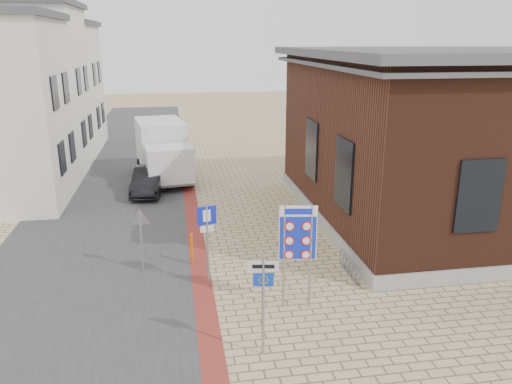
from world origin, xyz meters
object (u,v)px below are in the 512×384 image
object	(u,v)px
essen_sign	(263,289)
bollard	(192,249)
border_sign	(298,235)
sedan	(149,180)
parking_sign	(207,230)
box_truck	(163,150)

from	to	relation	value
essen_sign	bollard	world-z (taller)	essen_sign
border_sign	essen_sign	bearing A→B (deg)	-114.16
sedan	essen_sign	distance (m)	14.13
border_sign	bollard	xyz separation A→B (m)	(-2.73, 3.23, -1.60)
sedan	essen_sign	xyz separation A→B (m)	(3.13, -13.74, 1.08)
parking_sign	bollard	bearing A→B (deg)	95.34
sedan	parking_sign	bearing A→B (deg)	-72.55
border_sign	essen_sign	size ratio (longest dim) A/B	1.16
sedan	bollard	size ratio (longest dim) A/B	3.47
sedan	box_truck	xyz separation A→B (m)	(0.70, 2.53, 0.93)
parking_sign	bollard	size ratio (longest dim) A/B	2.38
box_truck	essen_sign	size ratio (longest dim) A/B	2.35
box_truck	parking_sign	bearing A→B (deg)	-92.01
parking_sign	bollard	distance (m)	1.98
box_truck	border_sign	world-z (taller)	box_truck
essen_sign	parking_sign	world-z (taller)	parking_sign
box_truck	essen_sign	xyz separation A→B (m)	(2.43, -16.27, 0.15)
box_truck	bollard	distance (m)	11.12
bollard	essen_sign	bearing A→B (deg)	-74.72
parking_sign	bollard	xyz separation A→B (m)	(-0.43, 1.50, -1.22)
box_truck	essen_sign	distance (m)	16.45
parking_sign	border_sign	bearing A→B (deg)	-47.57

